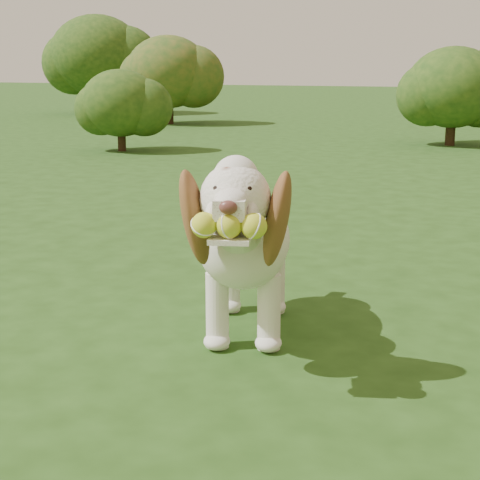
% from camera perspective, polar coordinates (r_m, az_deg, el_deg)
% --- Properties ---
extents(ground, '(80.00, 80.00, 0.00)m').
position_cam_1_polar(ground, '(3.33, 3.87, -7.55)').
color(ground, '#204012').
rests_on(ground, ground).
extents(dog, '(0.71, 1.32, 0.87)m').
position_cam_1_polar(dog, '(3.21, 0.47, 0.28)').
color(dog, white).
rests_on(dog, ground).
extents(shrub_a, '(1.10, 1.10, 1.14)m').
position_cam_1_polar(shrub_a, '(10.62, -9.26, 10.44)').
color(shrub_a, '#382314').
rests_on(shrub_a, ground).
extents(shrub_b, '(1.42, 1.42, 1.47)m').
position_cam_1_polar(shrub_b, '(11.69, 16.22, 11.30)').
color(shrub_b, '#382314').
rests_on(shrub_b, ground).
extents(shrub_e, '(1.74, 1.74, 1.80)m').
position_cam_1_polar(shrub_e, '(15.54, -5.59, 12.85)').
color(shrub_e, '#382314').
rests_on(shrub_e, ground).
extents(shrub_g, '(2.34, 2.34, 2.42)m').
position_cam_1_polar(shrub_g, '(19.14, -11.02, 13.86)').
color(shrub_g, '#382314').
rests_on(shrub_g, ground).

